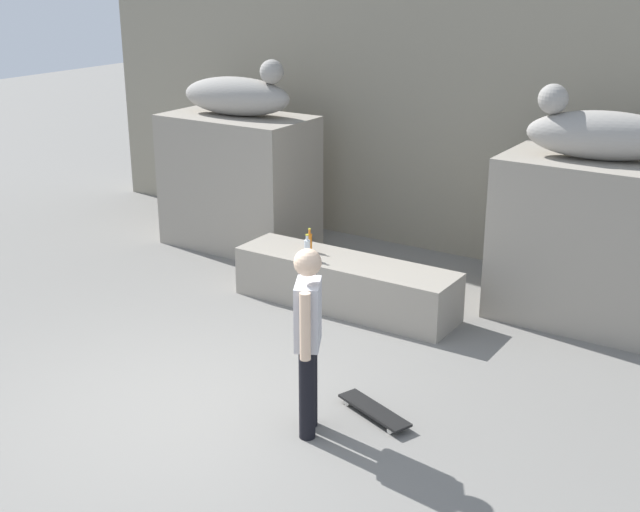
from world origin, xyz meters
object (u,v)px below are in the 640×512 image
at_px(statue_reclining_right, 600,133).
at_px(skateboard, 374,410).
at_px(bottle_orange, 310,242).
at_px(bottle_clear, 307,249).
at_px(statue_reclining_left, 239,95).
at_px(skater, 308,334).

bearing_deg(statue_reclining_right, skateboard, 61.07).
height_order(skateboard, bottle_orange, bottle_orange).
height_order(bottle_orange, bottle_clear, bottle_clear).
relative_size(statue_reclining_left, statue_reclining_right, 0.98).
height_order(statue_reclining_left, skateboard, statue_reclining_left).
distance_m(statue_reclining_right, skateboard, 3.89).
distance_m(skateboard, bottle_orange, 2.98).
distance_m(skater, bottle_clear, 2.81).
height_order(statue_reclining_right, skateboard, statue_reclining_right).
distance_m(statue_reclining_left, statue_reclining_right, 4.84).
bearing_deg(skater, bottle_clear, 5.83).
distance_m(statue_reclining_left, bottle_orange, 2.63).
xyz_separation_m(statue_reclining_right, bottle_clear, (-2.82, -1.37, -1.42)).
bearing_deg(bottle_orange, skateboard, -45.00).
distance_m(skater, bottle_orange, 3.09).
height_order(statue_reclining_left, bottle_clear, statue_reclining_left).
distance_m(statue_reclining_left, skater, 5.30).
bearing_deg(bottle_orange, skater, -56.62).
bearing_deg(bottle_clear, bottle_orange, 118.11).
distance_m(statue_reclining_left, bottle_clear, 2.83).
distance_m(skater, skateboard, 1.06).
xyz_separation_m(statue_reclining_left, bottle_orange, (1.89, -1.13, -1.43)).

